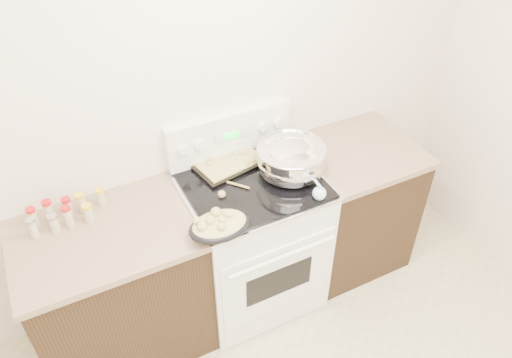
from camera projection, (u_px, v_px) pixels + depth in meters
room_shell at (385, 318)px, 1.19m from camera, size 4.10×3.60×2.75m
counter_left at (119, 290)px, 2.79m from camera, size 0.93×0.67×0.92m
counter_right at (349, 205)px, 3.34m from camera, size 0.73×0.67×0.92m
kitchen_range at (252, 238)px, 3.06m from camera, size 0.78×0.73×1.22m
mixing_bowl at (291, 160)px, 2.78m from camera, size 0.49×0.49×0.23m
roasting_pan at (219, 225)px, 2.44m from camera, size 0.32×0.23×0.12m
baking_sheet at (229, 161)px, 2.89m from camera, size 0.45×0.35×0.06m
wooden_spoon at (224, 189)px, 2.70m from camera, size 0.18×0.21×0.04m
blue_ladle at (318, 191)px, 2.66m from camera, size 0.09×0.26×0.09m
spice_jars at (64, 213)px, 2.53m from camera, size 0.40×0.15×0.13m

